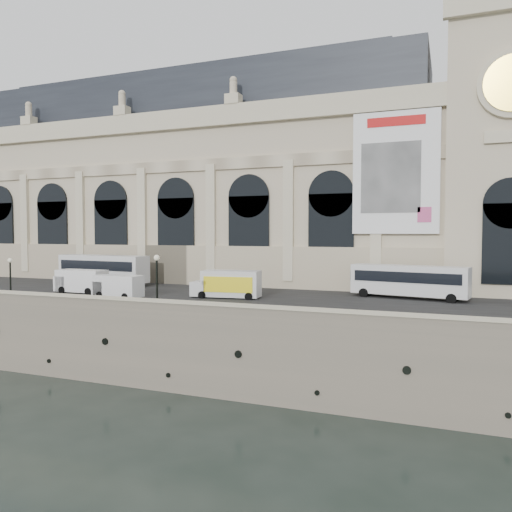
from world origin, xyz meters
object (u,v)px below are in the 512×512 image
(van_c, at_px, (116,286))
(lamp_left, at_px, (10,280))
(van_b, at_px, (79,281))
(box_truck, at_px, (227,284))
(lamp_right, at_px, (157,283))
(bus_right, at_px, (409,280))
(bus_left, at_px, (103,268))

(van_c, bearing_deg, lamp_left, -143.23)
(van_b, xyz_separation_m, van_c, (6.29, -1.93, -0.13))
(lamp_left, bearing_deg, van_b, 79.08)
(box_truck, distance_m, lamp_right, 9.89)
(bus_right, bearing_deg, lamp_left, -156.14)
(van_b, bearing_deg, bus_left, 111.13)
(van_b, bearing_deg, bus_right, 13.14)
(box_truck, bearing_deg, bus_left, 163.34)
(bus_left, bearing_deg, van_c, -46.55)
(bus_right, xyz_separation_m, lamp_left, (-35.46, -15.68, 0.21))
(box_truck, distance_m, lamp_left, 20.79)
(van_c, height_order, lamp_left, lamp_left)
(bus_right, relative_size, van_b, 2.00)
(van_b, distance_m, lamp_left, 7.93)
(bus_right, relative_size, box_truck, 1.62)
(van_c, distance_m, lamp_left, 9.76)
(bus_left, distance_m, van_c, 13.65)
(bus_left, relative_size, lamp_left, 3.11)
(lamp_left, bearing_deg, lamp_right, 0.43)
(bus_left, distance_m, lamp_right, 23.66)
(lamp_left, distance_m, lamp_right, 16.24)
(van_c, xyz_separation_m, lamp_right, (8.45, -5.70, 1.18))
(bus_right, distance_m, lamp_left, 38.77)
(bus_right, relative_size, van_c, 2.18)
(bus_left, bearing_deg, box_truck, -16.66)
(bus_left, relative_size, van_c, 2.44)
(lamp_right, bearing_deg, bus_right, 38.98)
(bus_right, bearing_deg, van_b, -166.86)
(lamp_right, bearing_deg, van_c, 146.00)
(bus_left, bearing_deg, van_b, -68.87)
(bus_right, height_order, lamp_left, lamp_left)
(box_truck, bearing_deg, bus_right, 19.18)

